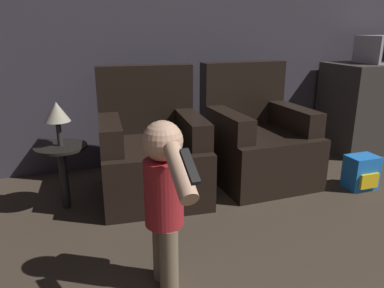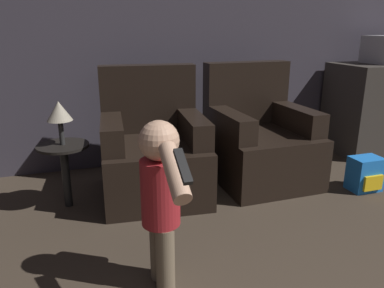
% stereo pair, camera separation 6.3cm
% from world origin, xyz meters
% --- Properties ---
extents(wall_back, '(8.40, 0.05, 2.60)m').
position_xyz_m(wall_back, '(0.00, 4.50, 1.30)').
color(wall_back, '#3D3842').
rests_on(wall_back, ground_plane).
extents(armchair_left, '(0.87, 0.93, 1.01)m').
position_xyz_m(armchair_left, '(-0.21, 3.76, 0.34)').
color(armchair_left, black).
rests_on(armchair_left, ground_plane).
extents(armchair_right, '(0.81, 0.87, 1.01)m').
position_xyz_m(armchair_right, '(0.74, 3.76, 0.34)').
color(armchair_right, black).
rests_on(armchair_right, ground_plane).
extents(person_toddler, '(0.20, 0.61, 0.89)m').
position_xyz_m(person_toddler, '(-0.42, 2.58, 0.53)').
color(person_toddler, brown).
rests_on(person_toddler, ground_plane).
extents(toy_backpack, '(0.25, 0.20, 0.28)m').
position_xyz_m(toy_backpack, '(1.46, 3.24, 0.14)').
color(toy_backpack, blue).
rests_on(toy_backpack, ground_plane).
extents(kitchen_counter, '(1.25, 0.63, 0.94)m').
position_xyz_m(kitchen_counter, '(2.48, 4.12, 0.47)').
color(kitchen_counter, '#38332D').
rests_on(kitchen_counter, ground_plane).
extents(side_table, '(0.37, 0.37, 0.49)m').
position_xyz_m(side_table, '(-0.90, 3.70, 0.39)').
color(side_table, black).
rests_on(side_table, ground_plane).
extents(lamp, '(0.18, 0.18, 0.32)m').
position_xyz_m(lamp, '(-0.90, 3.70, 0.73)').
color(lamp, '#262626').
rests_on(lamp, side_table).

